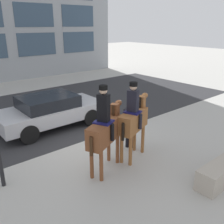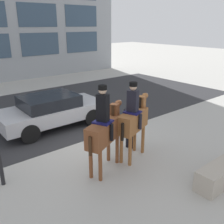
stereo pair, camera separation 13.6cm
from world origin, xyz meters
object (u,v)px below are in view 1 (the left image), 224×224
Objects in this scene: pedestrian_bystander at (130,122)px; street_car_near_lane at (50,110)px; mounted_horse_lead at (105,129)px; mounted_horse_companion at (134,119)px.

pedestrian_bystander is 0.37× the size of street_car_near_lane.
mounted_horse_companion is at bearing -23.36° from mounted_horse_lead.
mounted_horse_lead is at bearing -0.40° from pedestrian_bystander.
mounted_horse_lead is 1.60× the size of pedestrian_bystander.
street_car_near_lane is (-0.87, 4.08, -0.60)m from mounted_horse_companion.
mounted_horse_lead is 0.59× the size of street_car_near_lane.
mounted_horse_lead is 4.14m from street_car_near_lane.
mounted_horse_companion is 1.55× the size of pedestrian_bystander.
pedestrian_bystander is at bearing -70.88° from street_car_near_lane.
pedestrian_bystander is at bearing -4.11° from mounted_horse_lead.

